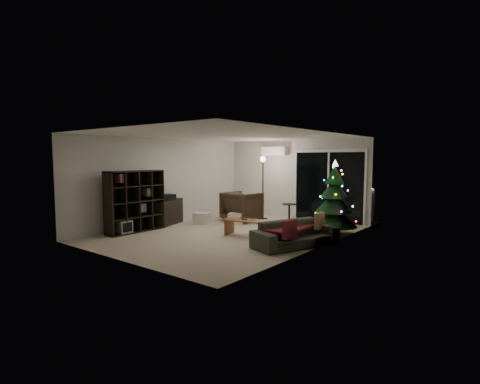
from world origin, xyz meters
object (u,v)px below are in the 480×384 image
object	(u,v)px
coffee_table	(249,229)
christmas_tree	(334,197)
armchair	(242,206)
media_cabinet	(167,212)
bookshelf	(131,201)
sofa	(295,234)

from	to	relation	value
coffee_table	christmas_tree	size ratio (longest dim) A/B	0.71
armchair	coffee_table	size ratio (longest dim) A/B	0.75
media_cabinet	armchair	bearing A→B (deg)	34.67
coffee_table	christmas_tree	world-z (taller)	christmas_tree
bookshelf	coffee_table	bearing A→B (deg)	40.38
media_cabinet	christmas_tree	world-z (taller)	christmas_tree
media_cabinet	bookshelf	bearing A→B (deg)	-108.68
sofa	coffee_table	bearing A→B (deg)	105.44
media_cabinet	coffee_table	size ratio (longest dim) A/B	0.87
armchair	sofa	distance (m)	3.49
bookshelf	media_cabinet	world-z (taller)	bookshelf
sofa	coffee_table	world-z (taller)	sofa
bookshelf	christmas_tree	bearing A→B (deg)	49.78
media_cabinet	coffee_table	xyz separation A→B (m)	(2.94, 0.09, -0.15)
bookshelf	media_cabinet	distance (m)	1.29
armchair	sofa	bearing A→B (deg)	151.19
bookshelf	sofa	distance (m)	4.49
armchair	sofa	xyz separation A→B (m)	(2.95, -1.86, -0.17)
media_cabinet	armchair	world-z (taller)	armchair
sofa	bookshelf	bearing A→B (deg)	126.28
bookshelf	media_cabinet	bearing A→B (deg)	106.37
bookshelf	sofa	size ratio (longest dim) A/B	0.83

